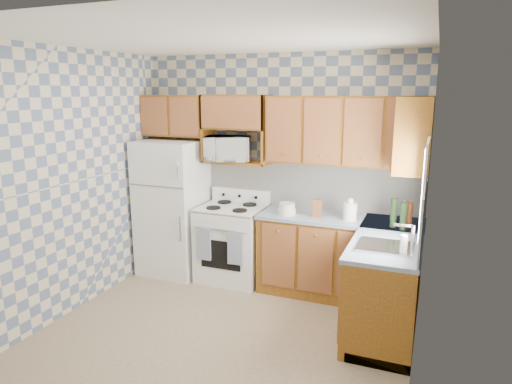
% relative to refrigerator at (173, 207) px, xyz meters
% --- Properties ---
extents(floor, '(3.40, 3.40, 0.00)m').
position_rel_refrigerator_xyz_m(floor, '(1.27, -1.25, -0.84)').
color(floor, '#7B6950').
rests_on(floor, ground).
extents(back_wall, '(3.40, 0.02, 2.70)m').
position_rel_refrigerator_xyz_m(back_wall, '(1.27, 0.35, 0.51)').
color(back_wall, slate).
rests_on(back_wall, ground).
extents(right_wall, '(0.02, 3.20, 2.70)m').
position_rel_refrigerator_xyz_m(right_wall, '(2.97, -1.25, 0.51)').
color(right_wall, slate).
rests_on(right_wall, ground).
extents(backsplash_back, '(2.60, 0.02, 0.56)m').
position_rel_refrigerator_xyz_m(backsplash_back, '(1.68, 0.34, 0.36)').
color(backsplash_back, white).
rests_on(backsplash_back, back_wall).
extents(backsplash_right, '(0.02, 1.60, 0.56)m').
position_rel_refrigerator_xyz_m(backsplash_right, '(2.96, -0.45, 0.36)').
color(backsplash_right, white).
rests_on(backsplash_right, right_wall).
extents(refrigerator, '(0.75, 0.70, 1.68)m').
position_rel_refrigerator_xyz_m(refrigerator, '(0.00, 0.00, 0.00)').
color(refrigerator, white).
rests_on(refrigerator, floor).
extents(stove_body, '(0.76, 0.65, 0.90)m').
position_rel_refrigerator_xyz_m(stove_body, '(0.80, 0.03, -0.39)').
color(stove_body, white).
rests_on(stove_body, floor).
extents(cooktop, '(0.76, 0.65, 0.02)m').
position_rel_refrigerator_xyz_m(cooktop, '(0.80, 0.03, 0.07)').
color(cooktop, silver).
rests_on(cooktop, stove_body).
extents(backguard, '(0.76, 0.08, 0.17)m').
position_rel_refrigerator_xyz_m(backguard, '(0.80, 0.30, 0.16)').
color(backguard, white).
rests_on(backguard, cooktop).
extents(dish_towel_left, '(0.18, 0.02, 0.39)m').
position_rel_refrigerator_xyz_m(dish_towel_left, '(0.60, -0.32, -0.30)').
color(dish_towel_left, navy).
rests_on(dish_towel_left, stove_body).
extents(dish_towel_right, '(0.18, 0.02, 0.39)m').
position_rel_refrigerator_xyz_m(dish_towel_right, '(1.00, -0.32, -0.30)').
color(dish_towel_right, navy).
rests_on(dish_towel_right, stove_body).
extents(base_cabinets_back, '(1.75, 0.60, 0.88)m').
position_rel_refrigerator_xyz_m(base_cabinets_back, '(2.10, 0.05, -0.40)').
color(base_cabinets_back, '#5E370D').
rests_on(base_cabinets_back, floor).
extents(base_cabinets_right, '(0.60, 1.60, 0.88)m').
position_rel_refrigerator_xyz_m(base_cabinets_right, '(2.67, -0.45, -0.40)').
color(base_cabinets_right, '#5E370D').
rests_on(base_cabinets_right, floor).
extents(countertop_back, '(1.77, 0.63, 0.04)m').
position_rel_refrigerator_xyz_m(countertop_back, '(2.10, 0.05, 0.06)').
color(countertop_back, gray).
rests_on(countertop_back, base_cabinets_back).
extents(countertop_right, '(0.63, 1.60, 0.04)m').
position_rel_refrigerator_xyz_m(countertop_right, '(2.67, -0.45, 0.06)').
color(countertop_right, gray).
rests_on(countertop_right, base_cabinets_right).
extents(upper_cabinets_back, '(1.75, 0.33, 0.74)m').
position_rel_refrigerator_xyz_m(upper_cabinets_back, '(2.10, 0.19, 1.01)').
color(upper_cabinets_back, '#5E370D').
rests_on(upper_cabinets_back, back_wall).
extents(upper_cabinets_fridge, '(0.82, 0.33, 0.50)m').
position_rel_refrigerator_xyz_m(upper_cabinets_fridge, '(-0.02, 0.19, 1.13)').
color(upper_cabinets_fridge, '#5E370D').
rests_on(upper_cabinets_fridge, back_wall).
extents(upper_cabinets_right, '(0.33, 0.70, 0.74)m').
position_rel_refrigerator_xyz_m(upper_cabinets_right, '(2.81, 0.00, 1.01)').
color(upper_cabinets_right, '#5E370D').
rests_on(upper_cabinets_right, right_wall).
extents(microwave_shelf, '(0.80, 0.33, 0.03)m').
position_rel_refrigerator_xyz_m(microwave_shelf, '(0.80, 0.19, 0.60)').
color(microwave_shelf, '#5E370D').
rests_on(microwave_shelf, back_wall).
extents(microwave, '(0.62, 0.51, 0.29)m').
position_rel_refrigerator_xyz_m(microwave, '(0.70, 0.15, 0.76)').
color(microwave, white).
rests_on(microwave, microwave_shelf).
extents(sink, '(0.48, 0.40, 0.03)m').
position_rel_refrigerator_xyz_m(sink, '(2.67, -0.80, 0.09)').
color(sink, '#B7B7BC').
rests_on(sink, countertop_right).
extents(window, '(0.02, 0.66, 0.86)m').
position_rel_refrigerator_xyz_m(window, '(2.96, -0.80, 0.61)').
color(window, white).
rests_on(window, right_wall).
extents(bottle_0, '(0.07, 0.07, 0.30)m').
position_rel_refrigerator_xyz_m(bottle_0, '(2.67, -0.13, 0.23)').
color(bottle_0, black).
rests_on(bottle_0, countertop_back).
extents(bottle_1, '(0.07, 0.07, 0.28)m').
position_rel_refrigerator_xyz_m(bottle_1, '(2.77, -0.19, 0.22)').
color(bottle_1, black).
rests_on(bottle_1, countertop_back).
extents(bottle_2, '(0.07, 0.07, 0.26)m').
position_rel_refrigerator_xyz_m(bottle_2, '(2.82, -0.09, 0.21)').
color(bottle_2, '#502711').
rests_on(bottle_2, countertop_back).
extents(knife_block, '(0.10, 0.10, 0.20)m').
position_rel_refrigerator_xyz_m(knife_block, '(1.87, -0.05, 0.18)').
color(knife_block, brown).
rests_on(knife_block, countertop_back).
extents(electric_kettle, '(0.15, 0.15, 0.19)m').
position_rel_refrigerator_xyz_m(electric_kettle, '(2.22, -0.04, 0.17)').
color(electric_kettle, white).
rests_on(electric_kettle, countertop_back).
extents(food_containers, '(0.20, 0.20, 0.13)m').
position_rel_refrigerator_xyz_m(food_containers, '(1.53, -0.07, 0.15)').
color(food_containers, silver).
rests_on(food_containers, countertop_back).
extents(soap_bottle, '(0.06, 0.06, 0.17)m').
position_rel_refrigerator_xyz_m(soap_bottle, '(2.83, -0.92, 0.17)').
color(soap_bottle, silver).
rests_on(soap_bottle, countertop_right).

